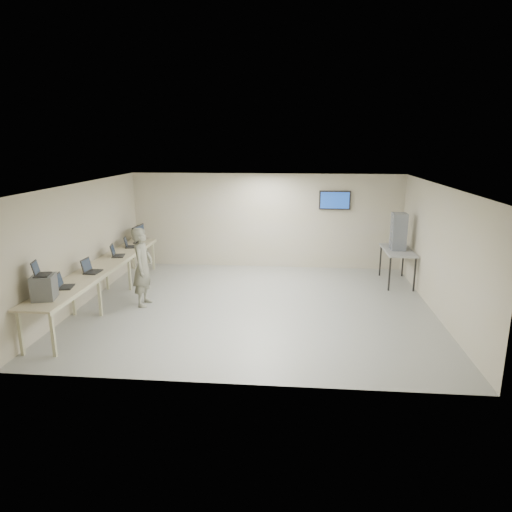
# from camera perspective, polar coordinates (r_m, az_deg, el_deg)

# --- Properties ---
(room) EXTENTS (8.01, 7.01, 2.81)m
(room) POSITION_cam_1_polar(r_m,az_deg,el_deg) (10.26, 0.11, 1.21)
(room) COLOR #A8A8A6
(room) RESTS_ON ground
(workbench) EXTENTS (0.76, 6.00, 0.90)m
(workbench) POSITION_cam_1_polar(r_m,az_deg,el_deg) (11.25, -18.62, -1.44)
(workbench) COLOR tan
(workbench) RESTS_ON ground
(equipment_box) EXTENTS (0.48, 0.51, 0.45)m
(equipment_box) POSITION_cam_1_polar(r_m,az_deg,el_deg) (9.18, -24.97, -3.55)
(equipment_box) COLOR slate
(equipment_box) RESTS_ON workbench
(laptop_on_box) EXTENTS (0.35, 0.39, 0.26)m
(laptop_on_box) POSITION_cam_1_polar(r_m,az_deg,el_deg) (9.13, -25.45, -1.77)
(laptop_on_box) COLOR black
(laptop_on_box) RESTS_ON equipment_box
(laptop_0) EXTENTS (0.37, 0.41, 0.28)m
(laptop_0) POSITION_cam_1_polar(r_m,az_deg,el_deg) (9.78, -22.99, -3.24)
(laptop_0) COLOR black
(laptop_0) RESTS_ON workbench
(laptop_1) EXTENTS (0.35, 0.41, 0.31)m
(laptop_1) POSITION_cam_1_polar(r_m,az_deg,el_deg) (10.68, -20.02, -1.52)
(laptop_1) COLOR black
(laptop_1) RESTS_ON workbench
(laptop_2) EXTENTS (0.39, 0.44, 0.30)m
(laptop_2) POSITION_cam_1_polar(r_m,az_deg,el_deg) (11.97, -17.10, 0.33)
(laptop_2) COLOR black
(laptop_2) RESTS_ON workbench
(laptop_3) EXTENTS (0.37, 0.41, 0.28)m
(laptop_3) POSITION_cam_1_polar(r_m,az_deg,el_deg) (12.91, -15.64, 1.39)
(laptop_3) COLOR black
(laptop_3) RESTS_ON workbench
(monitor_near) EXTENTS (0.22, 0.48, 0.48)m
(monitor_near) POSITION_cam_1_polar(r_m,az_deg,el_deg) (13.31, -14.76, 2.78)
(monitor_near) COLOR black
(monitor_near) RESTS_ON workbench
(monitor_far) EXTENTS (0.21, 0.47, 0.46)m
(monitor_far) POSITION_cam_1_polar(r_m,az_deg,el_deg) (13.67, -14.22, 3.05)
(monitor_far) COLOR black
(monitor_far) RESTS_ON workbench
(soldier) EXTENTS (0.45, 0.67, 1.82)m
(soldier) POSITION_cam_1_polar(r_m,az_deg,el_deg) (10.75, -13.97, -1.35)
(soldier) COLOR #545743
(soldier) RESTS_ON ground
(side_table) EXTENTS (0.72, 1.54, 0.93)m
(side_table) POSITION_cam_1_polar(r_m,az_deg,el_deg) (12.64, 17.30, 0.46)
(side_table) COLOR gray
(side_table) RESTS_ON ground
(storage_bins) EXTENTS (0.37, 0.41, 0.97)m
(storage_bins) POSITION_cam_1_polar(r_m,az_deg,el_deg) (12.52, 17.39, 2.94)
(storage_bins) COLOR gray
(storage_bins) RESTS_ON side_table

